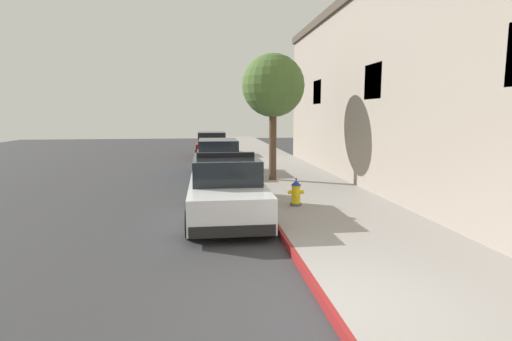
{
  "coord_description": "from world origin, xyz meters",
  "views": [
    {
      "loc": [
        -1.64,
        -4.83,
        2.66
      ],
      "look_at": [
        -0.15,
        6.93,
        1.0
      ],
      "focal_mm": 28.35,
      "sensor_mm": 36.0,
      "label": 1
    }
  ],
  "objects_px": {
    "police_cruiser": "(226,189)",
    "parked_car_dark_far": "(212,145)",
    "parked_car_silver_ahead": "(218,158)",
    "fire_hydrant": "(296,193)",
    "street_tree": "(273,86)"
  },
  "relations": [
    {
      "from": "street_tree",
      "to": "fire_hydrant",
      "type": "bearing_deg",
      "value": -91.23
    },
    {
      "from": "police_cruiser",
      "to": "parked_car_silver_ahead",
      "type": "relative_size",
      "value": 1.0
    },
    {
      "from": "police_cruiser",
      "to": "parked_car_silver_ahead",
      "type": "xyz_separation_m",
      "value": [
        0.04,
        7.26,
        -0.0
      ]
    },
    {
      "from": "police_cruiser",
      "to": "parked_car_silver_ahead",
      "type": "distance_m",
      "value": 7.26
    },
    {
      "from": "fire_hydrant",
      "to": "parked_car_dark_far",
      "type": "bearing_deg",
      "value": 98.03
    },
    {
      "from": "police_cruiser",
      "to": "fire_hydrant",
      "type": "height_order",
      "value": "police_cruiser"
    },
    {
      "from": "fire_hydrant",
      "to": "parked_car_silver_ahead",
      "type": "bearing_deg",
      "value": 105.37
    },
    {
      "from": "parked_car_dark_far",
      "to": "fire_hydrant",
      "type": "distance_m",
      "value": 14.67
    },
    {
      "from": "parked_car_dark_far",
      "to": "street_tree",
      "type": "relative_size",
      "value": 1.03
    },
    {
      "from": "police_cruiser",
      "to": "parked_car_dark_far",
      "type": "xyz_separation_m",
      "value": [
        -0.11,
        14.88,
        -0.0
      ]
    },
    {
      "from": "fire_hydrant",
      "to": "police_cruiser",
      "type": "bearing_deg",
      "value": -169.58
    },
    {
      "from": "police_cruiser",
      "to": "street_tree",
      "type": "distance_m",
      "value": 5.98
    },
    {
      "from": "parked_car_silver_ahead",
      "to": "fire_hydrant",
      "type": "distance_m",
      "value": 7.17
    },
    {
      "from": "parked_car_dark_far",
      "to": "parked_car_silver_ahead",
      "type": "bearing_deg",
      "value": -88.88
    },
    {
      "from": "police_cruiser",
      "to": "street_tree",
      "type": "bearing_deg",
      "value": 67.06
    }
  ]
}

